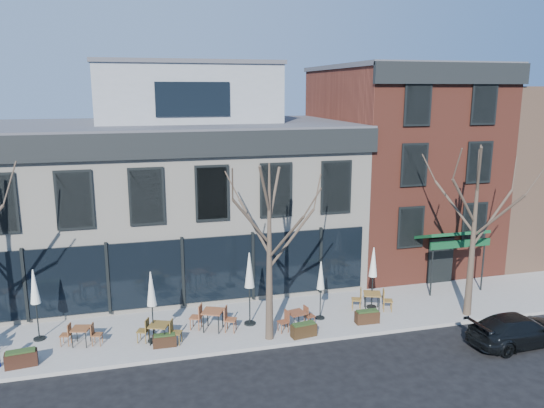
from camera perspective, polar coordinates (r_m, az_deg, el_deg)
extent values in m
plane|color=black|center=(24.89, -9.43, -11.27)|extent=(120.00, 120.00, 0.00)
cube|color=gray|center=(23.39, -0.77, -12.48)|extent=(33.50, 4.70, 0.15)
cube|color=beige|center=(28.44, -10.69, 0.14)|extent=(18.00, 10.00, 8.00)
cube|color=#47474C|center=(27.89, -11.02, 8.31)|extent=(18.30, 10.30, 0.30)
cube|color=black|center=(22.84, -10.06, 6.26)|extent=(18.30, 0.25, 1.10)
cube|color=black|center=(24.14, -9.58, -7.18)|extent=(17.20, 0.12, 3.00)
cube|color=gray|center=(28.91, -9.27, 11.58)|extent=(9.00, 6.50, 3.00)
cube|color=brown|center=(31.80, 13.29, 4.04)|extent=(8.00, 10.00, 11.00)
cube|color=#47474C|center=(31.53, 13.80, 14.07)|extent=(8.20, 10.20, 0.25)
cube|color=black|center=(27.11, 19.02, 13.17)|extent=(8.20, 0.25, 1.00)
cube|color=#0D3C1D|center=(27.39, 18.74, -3.14)|extent=(3.20, 1.66, 0.67)
cube|color=black|center=(28.49, 17.63, -5.94)|extent=(1.40, 0.10, 2.50)
cube|color=#8C664C|center=(38.34, 25.89, 3.74)|extent=(12.00, 12.00, 10.00)
cone|color=#382B21|center=(20.45, -0.29, -5.37)|extent=(0.34, 0.34, 7.04)
cylinder|color=#382B21|center=(20.70, 2.14, -3.69)|extent=(2.00, 0.46, 2.21)
cylinder|color=#382B21|center=(20.91, -1.95, -2.37)|extent=(0.93, 1.84, 1.91)
cylinder|color=#382B21|center=(19.65, -2.21, -1.96)|extent=(1.61, 0.68, 1.97)
cylinder|color=#382B21|center=(19.52, 1.48, -3.67)|extent=(0.93, 1.83, 2.03)
cone|color=#382B21|center=(24.17, 20.87, -2.87)|extent=(0.34, 0.34, 7.48)
cylinder|color=#382B21|center=(24.78, 22.62, -1.38)|extent=(2.12, 0.48, 2.35)
cylinder|color=#382B21|center=(24.44, 18.99, -0.22)|extent=(0.98, 1.94, 2.03)
cylinder|color=#382B21|center=(23.17, 19.95, 0.27)|extent=(1.71, 0.71, 2.09)
cylinder|color=#382B21|center=(23.51, 23.15, -1.23)|extent=(0.98, 1.94, 2.16)
imported|color=black|center=(23.48, 25.01, -12.17)|extent=(4.33, 2.01, 1.22)
cube|color=brown|center=(22.25, -19.89, -12.48)|extent=(0.79, 0.79, 0.04)
cylinder|color=black|center=(22.25, -20.70, -13.51)|extent=(0.04, 0.04, 0.67)
cylinder|color=black|center=(22.08, -19.38, -13.61)|extent=(0.04, 0.04, 0.67)
cylinder|color=black|center=(22.69, -20.25, -12.96)|extent=(0.04, 0.04, 0.67)
cylinder|color=black|center=(22.53, -18.96, -13.05)|extent=(0.04, 0.04, 0.67)
cube|color=brown|center=(21.56, -12.06, -12.59)|extent=(0.94, 0.94, 0.04)
cylinder|color=black|center=(21.57, -13.01, -13.75)|extent=(0.04, 0.04, 0.74)
cylinder|color=black|center=(21.39, -11.51, -13.90)|extent=(0.04, 0.04, 0.74)
cylinder|color=black|center=(22.06, -12.50, -13.11)|extent=(0.04, 0.04, 0.74)
cylinder|color=black|center=(21.88, -11.03, -13.25)|extent=(0.04, 0.04, 0.74)
cube|color=brown|center=(22.23, -6.38, -11.39)|extent=(1.05, 1.05, 0.05)
cylinder|color=black|center=(22.20, -7.40, -12.63)|extent=(0.05, 0.05, 0.82)
cylinder|color=black|center=(22.04, -5.77, -12.78)|extent=(0.05, 0.05, 0.82)
cylinder|color=black|center=(22.76, -6.92, -11.97)|extent=(0.05, 0.05, 0.82)
cylinder|color=black|center=(22.60, -5.34, -12.12)|extent=(0.05, 0.05, 0.82)
cube|color=brown|center=(22.28, 2.66, -11.60)|extent=(0.82, 0.82, 0.04)
cylinder|color=black|center=(22.09, 2.39, -12.84)|extent=(0.04, 0.04, 0.70)
cylinder|color=black|center=(22.34, 3.62, -12.55)|extent=(0.04, 0.04, 0.70)
cylinder|color=black|center=(22.52, 1.68, -12.32)|extent=(0.04, 0.04, 0.70)
cylinder|color=black|center=(22.77, 2.89, -12.05)|extent=(0.04, 0.04, 0.70)
cube|color=brown|center=(24.40, 10.73, -9.46)|extent=(0.96, 0.96, 0.04)
cylinder|color=black|center=(24.24, 10.03, -10.58)|extent=(0.04, 0.04, 0.77)
cylinder|color=black|center=(24.30, 11.46, -10.58)|extent=(0.04, 0.04, 0.77)
cylinder|color=black|center=(24.79, 9.94, -10.04)|extent=(0.04, 0.04, 0.77)
cylinder|color=black|center=(24.84, 11.33, -10.05)|extent=(0.04, 0.04, 0.77)
cylinder|color=black|center=(23.55, -23.73, -13.12)|extent=(0.47, 0.47, 0.06)
cylinder|color=black|center=(23.11, -23.97, -10.57)|extent=(0.05, 0.05, 2.33)
cone|color=white|center=(22.74, -24.21, -8.10)|extent=(0.38, 0.38, 1.38)
cylinder|color=black|center=(22.01, -12.59, -14.15)|extent=(0.46, 0.46, 0.06)
cylinder|color=black|center=(21.54, -12.73, -11.48)|extent=(0.05, 0.05, 2.31)
cone|color=beige|center=(21.15, -12.87, -8.87)|extent=(0.38, 0.38, 1.36)
cylinder|color=black|center=(22.96, -2.39, -12.69)|extent=(0.50, 0.50, 0.07)
cylinder|color=black|center=(22.47, -2.42, -9.86)|extent=(0.06, 0.06, 2.52)
cone|color=beige|center=(22.06, -2.45, -7.11)|extent=(0.41, 0.41, 1.49)
cylinder|color=black|center=(23.54, 5.18, -12.09)|extent=(0.41, 0.41, 0.06)
cylinder|color=black|center=(23.15, 5.23, -9.82)|extent=(0.05, 0.05, 2.06)
cone|color=silver|center=(22.82, 5.27, -7.64)|extent=(0.34, 0.34, 1.22)
cylinder|color=black|center=(24.93, 10.65, -10.82)|extent=(0.46, 0.46, 0.06)
cylinder|color=black|center=(24.52, 10.75, -8.43)|extent=(0.05, 0.05, 2.28)
cone|color=silver|center=(24.18, 10.85, -6.13)|extent=(0.37, 0.37, 1.35)
cube|color=black|center=(21.67, -25.37, -14.84)|extent=(1.13, 0.56, 0.54)
cube|color=#1E3314|center=(21.55, -25.44, -14.14)|extent=(1.01, 0.46, 0.09)
cube|color=black|center=(21.47, -11.48, -14.23)|extent=(0.90, 0.38, 0.45)
cube|color=#1E3314|center=(21.37, -11.51, -13.65)|extent=(0.81, 0.30, 0.07)
cube|color=#322110|center=(21.86, 3.43, -13.41)|extent=(1.07, 0.55, 0.51)
cube|color=#1E3314|center=(21.74, 3.44, -12.75)|extent=(0.96, 0.45, 0.08)
cube|color=#311D10|center=(23.31, 10.19, -11.89)|extent=(1.02, 0.43, 0.50)
cube|color=#1E3314|center=(23.20, 10.21, -11.28)|extent=(0.92, 0.35, 0.08)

